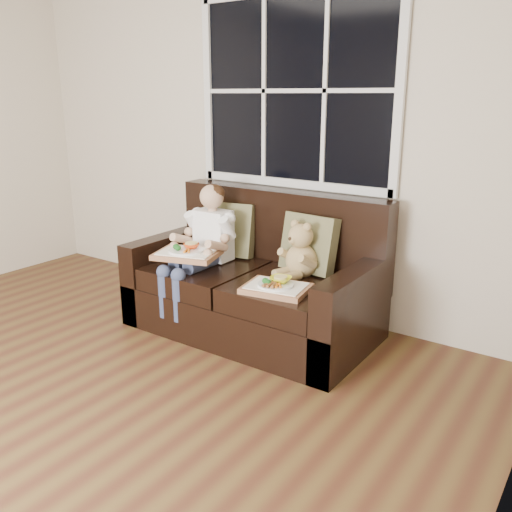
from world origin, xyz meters
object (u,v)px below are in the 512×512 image
Objects in this scene: loveseat at (257,287)px; teddy_bear at (300,254)px; tray_left at (187,253)px; tray_right at (277,287)px; child at (204,238)px.

teddy_bear is at bearing 5.82° from loveseat.
tray_left is (-0.38, -0.30, 0.27)m from loveseat.
tray_right is at bearing -67.55° from teddy_bear.
child is (-0.38, -0.12, 0.34)m from loveseat.
tray_left is 0.75m from tray_right.
child is at bearing -150.49° from teddy_bear.
teddy_bear is 0.89× the size of tray_right.
teddy_bear is at bearing 85.45° from tray_right.
child is 0.72m from teddy_bear.
loveseat reaches higher than teddy_bear.
teddy_bear is at bearing 8.07° from tray_left.
teddy_bear is (0.33, 0.03, 0.30)m from loveseat.
teddy_bear is 0.78m from tray_left.
tray_left is at bearing -137.29° from teddy_bear.
teddy_bear reaches higher than tray_right.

